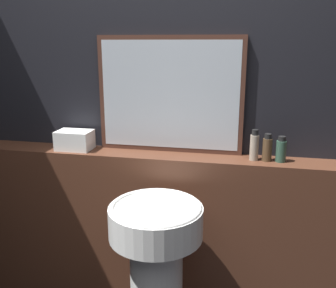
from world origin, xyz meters
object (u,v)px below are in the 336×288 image
Objects in this scene: shampoo_bottle at (254,146)px; lotion_bottle at (281,150)px; conditioner_bottle at (267,148)px; pedestal_sink at (156,267)px; mirror at (170,95)px; towel_stack at (75,140)px.

lotion_bottle is at bearing 0.00° from shampoo_bottle.
shampoo_bottle reaches higher than lotion_bottle.
lotion_bottle is (0.07, 0.00, -0.00)m from conditioner_bottle.
conditioner_bottle is (0.51, 0.38, 0.53)m from pedestal_sink.
pedestal_sink is 0.83m from conditioner_bottle.
mirror is 5.57× the size of conditioner_bottle.
conditioner_bottle is (0.54, -0.08, -0.25)m from mirror.
lotion_bottle reaches higher than pedestal_sink.
shampoo_bottle is at bearing 40.77° from pedestal_sink.
pedestal_sink is at bearing -86.64° from mirror.
pedestal_sink is 0.91m from mirror.
mirror is at bearing 170.44° from shampoo_bottle.
lotion_bottle is (0.14, 0.00, -0.01)m from shampoo_bottle.
pedestal_sink is 6.36× the size of lotion_bottle.
mirror is at bearing 171.61° from conditioner_bottle.
mirror reaches higher than conditioner_bottle.
towel_stack is at bearing -171.77° from mirror.
towel_stack reaches higher than pedestal_sink.
shampoo_bottle is 0.07m from conditioner_bottle.
conditioner_bottle reaches higher than towel_stack.
lotion_bottle is at bearing -7.43° from mirror.
conditioner_bottle reaches higher than pedestal_sink.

